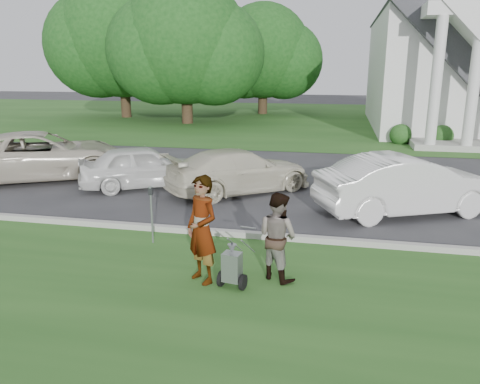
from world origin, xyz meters
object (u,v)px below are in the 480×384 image
(car_b, at_px, (144,166))
(car_c, at_px, (239,171))
(person_right, at_px, (277,237))
(parking_meter_near, at_px, (151,208))
(tree_left, at_px, (185,47))
(tree_back, at_px, (263,56))
(church, at_px, (454,31))
(person_left, at_px, (202,230))
(car_d, at_px, (407,185))
(car_a, at_px, (42,155))
(tree_far, at_px, (122,41))
(striping_cart, at_px, (232,268))

(car_b, bearing_deg, car_c, -118.59)
(person_right, relative_size, parking_meter_near, 1.26)
(tree_left, relative_size, tree_back, 1.11)
(church, distance_m, person_right, 26.19)
(church, bearing_deg, parking_meter_near, -114.24)
(person_left, xyz_separation_m, parking_meter_near, (-1.62, 1.60, -0.16))
(tree_back, xyz_separation_m, person_right, (5.43, -31.41, -3.91))
(car_d, bearing_deg, car_a, 57.42)
(tree_far, xyz_separation_m, person_left, (14.13, -26.81, -4.71))
(tree_left, bearing_deg, tree_back, 63.43)
(tree_left, xyz_separation_m, car_b, (4.31, -17.53, -4.42))
(tree_far, distance_m, car_c, 24.99)
(parking_meter_near, bearing_deg, tree_far, 116.38)
(striping_cart, height_order, person_left, person_left)
(striping_cart, bearing_deg, person_right, 46.41)
(tree_left, xyz_separation_m, person_left, (8.13, -23.81, -4.13))
(tree_left, xyz_separation_m, parking_meter_near, (6.50, -22.21, -4.29))
(person_right, bearing_deg, tree_far, -26.48)
(tree_back, relative_size, person_right, 5.89)
(striping_cart, relative_size, car_a, 0.17)
(tree_far, xyz_separation_m, car_d, (18.25, -21.73, -4.91))
(car_c, bearing_deg, church, -67.84)
(church, distance_m, car_b, 23.17)
(car_a, bearing_deg, car_b, -125.18)
(striping_cart, xyz_separation_m, car_a, (-8.35, 6.81, 0.45))
(tree_far, bearing_deg, parking_meter_near, -63.62)
(car_a, xyz_separation_m, car_b, (3.94, -0.40, -0.14))
(striping_cart, relative_size, car_c, 0.22)
(car_c, bearing_deg, tree_far, -7.27)
(car_b, bearing_deg, car_a, 54.23)
(tree_left, bearing_deg, tree_far, 153.44)
(person_right, distance_m, car_a, 11.03)
(tree_left, height_order, person_right, tree_left)
(car_d, bearing_deg, striping_cart, 120.95)
(person_left, bearing_deg, tree_far, 154.45)
(car_a, bearing_deg, person_left, -160.14)
(tree_left, xyz_separation_m, tree_back, (4.00, 8.00, -0.38))
(church, height_order, tree_back, church)
(church, relative_size, tree_far, 2.07)
(tree_far, xyz_separation_m, car_b, (10.31, -20.53, -5.00))
(person_right, bearing_deg, car_c, -38.40)
(person_left, xyz_separation_m, car_a, (-7.76, 6.68, -0.15))
(tree_left, height_order, car_c, tree_left)
(tree_back, bearing_deg, tree_left, -116.57)
(parking_meter_near, distance_m, car_a, 7.97)
(car_c, relative_size, car_d, 0.97)
(tree_back, distance_m, car_a, 25.69)
(person_left, relative_size, person_right, 1.20)
(striping_cart, xyz_separation_m, parking_meter_near, (-2.21, 1.74, 0.44))
(church, xyz_separation_m, tree_left, (-17.01, -1.13, -0.83))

